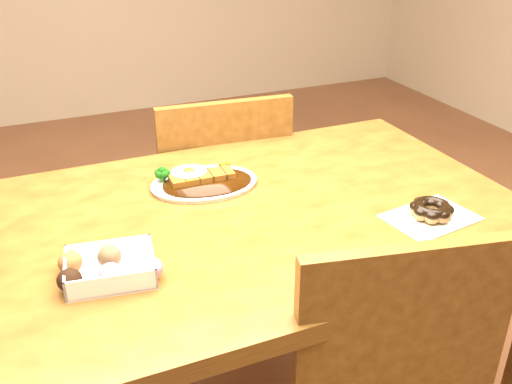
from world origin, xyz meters
name	(u,v)px	position (x,y,z in m)	size (l,w,h in m)	color
table	(258,247)	(0.00, 0.00, 0.65)	(1.20, 0.80, 0.75)	#553111
chair_far	(218,205)	(0.09, 0.54, 0.48)	(0.45, 0.45, 0.87)	#553111
katsu_curry_plate	(202,181)	(-0.08, 0.17, 0.76)	(0.27, 0.21, 0.05)	white
donut_box	(108,267)	(-0.36, -0.13, 0.77)	(0.19, 0.15, 0.05)	white
pon_de_ring	(431,210)	(0.34, -0.18, 0.77)	(0.21, 0.16, 0.04)	silver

